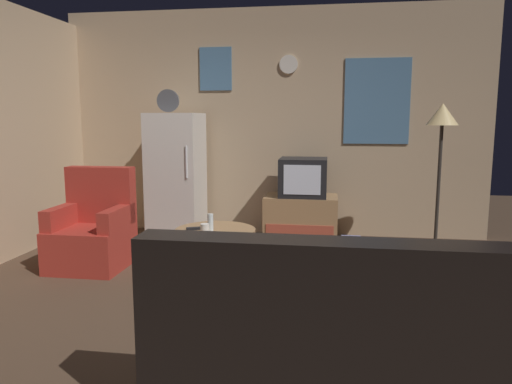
{
  "coord_description": "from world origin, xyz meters",
  "views": [
    {
      "loc": [
        0.71,
        -3.56,
        1.44
      ],
      "look_at": [
        0.04,
        0.9,
        0.75
      ],
      "focal_mm": 33.9,
      "sensor_mm": 36.0,
      "label": 1
    }
  ],
  "objects_px": {
    "wine_glass": "(210,222)",
    "couch": "(326,349)",
    "fridge": "(176,176)",
    "standing_lamp": "(442,126)",
    "coffee_table": "(216,254)",
    "armchair": "(93,232)",
    "remote_control": "(195,228)",
    "tv_stand": "(301,219)",
    "crt_tv": "(303,177)",
    "book_stack": "(351,242)",
    "mug_ceramic_white": "(205,229)"
  },
  "relations": [
    {
      "from": "standing_lamp",
      "to": "fridge",
      "type": "bearing_deg",
      "value": 172.97
    },
    {
      "from": "fridge",
      "to": "couch",
      "type": "distance_m",
      "value": 3.77
    },
    {
      "from": "tv_stand",
      "to": "standing_lamp",
      "type": "relative_size",
      "value": 0.53
    },
    {
      "from": "standing_lamp",
      "to": "remote_control",
      "type": "height_order",
      "value": "standing_lamp"
    },
    {
      "from": "fridge",
      "to": "standing_lamp",
      "type": "height_order",
      "value": "fridge"
    },
    {
      "from": "wine_glass",
      "to": "book_stack",
      "type": "height_order",
      "value": "wine_glass"
    },
    {
      "from": "tv_stand",
      "to": "wine_glass",
      "type": "height_order",
      "value": "wine_glass"
    },
    {
      "from": "armchair",
      "to": "coffee_table",
      "type": "bearing_deg",
      "value": -9.14
    },
    {
      "from": "fridge",
      "to": "wine_glass",
      "type": "distance_m",
      "value": 1.7
    },
    {
      "from": "armchair",
      "to": "book_stack",
      "type": "height_order",
      "value": "armchair"
    },
    {
      "from": "fridge",
      "to": "armchair",
      "type": "height_order",
      "value": "fridge"
    },
    {
      "from": "tv_stand",
      "to": "armchair",
      "type": "distance_m",
      "value": 2.32
    },
    {
      "from": "mug_ceramic_white",
      "to": "couch",
      "type": "distance_m",
      "value": 1.96
    },
    {
      "from": "standing_lamp",
      "to": "armchair",
      "type": "distance_m",
      "value": 3.65
    },
    {
      "from": "tv_stand",
      "to": "book_stack",
      "type": "relative_size",
      "value": 3.86
    },
    {
      "from": "armchair",
      "to": "book_stack",
      "type": "bearing_deg",
      "value": 22.8
    },
    {
      "from": "crt_tv",
      "to": "standing_lamp",
      "type": "relative_size",
      "value": 0.34
    },
    {
      "from": "tv_stand",
      "to": "coffee_table",
      "type": "xyz_separation_m",
      "value": [
        -0.68,
        -1.46,
        -0.04
      ]
    },
    {
      "from": "wine_glass",
      "to": "mug_ceramic_white",
      "type": "bearing_deg",
      "value": -96.79
    },
    {
      "from": "standing_lamp",
      "to": "wine_glass",
      "type": "height_order",
      "value": "standing_lamp"
    },
    {
      "from": "crt_tv",
      "to": "mug_ceramic_white",
      "type": "height_order",
      "value": "crt_tv"
    },
    {
      "from": "tv_stand",
      "to": "armchair",
      "type": "relative_size",
      "value": 0.88
    },
    {
      "from": "crt_tv",
      "to": "couch",
      "type": "height_order",
      "value": "crt_tv"
    },
    {
      "from": "wine_glass",
      "to": "couch",
      "type": "relative_size",
      "value": 0.09
    },
    {
      "from": "armchair",
      "to": "couch",
      "type": "height_order",
      "value": "armchair"
    },
    {
      "from": "fridge",
      "to": "book_stack",
      "type": "distance_m",
      "value": 2.19
    },
    {
      "from": "coffee_table",
      "to": "remote_control",
      "type": "distance_m",
      "value": 0.3
    },
    {
      "from": "remote_control",
      "to": "standing_lamp",
      "type": "bearing_deg",
      "value": 1.82
    },
    {
      "from": "remote_control",
      "to": "fridge",
      "type": "bearing_deg",
      "value": 89.4
    },
    {
      "from": "fridge",
      "to": "wine_glass",
      "type": "bearing_deg",
      "value": -62.16
    },
    {
      "from": "armchair",
      "to": "book_stack",
      "type": "distance_m",
      "value": 2.76
    },
    {
      "from": "crt_tv",
      "to": "armchair",
      "type": "relative_size",
      "value": 0.56
    },
    {
      "from": "fridge",
      "to": "book_stack",
      "type": "height_order",
      "value": "fridge"
    },
    {
      "from": "remote_control",
      "to": "couch",
      "type": "relative_size",
      "value": 0.09
    },
    {
      "from": "wine_glass",
      "to": "remote_control",
      "type": "relative_size",
      "value": 1.0
    },
    {
      "from": "fridge",
      "to": "coffee_table",
      "type": "xyz_separation_m",
      "value": [
        0.81,
        -1.43,
        -0.52
      ]
    },
    {
      "from": "standing_lamp",
      "to": "remote_control",
      "type": "distance_m",
      "value": 2.7
    },
    {
      "from": "wine_glass",
      "to": "couch",
      "type": "bearing_deg",
      "value": -60.16
    },
    {
      "from": "crt_tv",
      "to": "wine_glass",
      "type": "xyz_separation_m",
      "value": [
        -0.73,
        -1.51,
        -0.23
      ]
    },
    {
      "from": "remote_control",
      "to": "book_stack",
      "type": "distance_m",
      "value": 1.99
    },
    {
      "from": "wine_glass",
      "to": "couch",
      "type": "distance_m",
      "value": 2.07
    },
    {
      "from": "fridge",
      "to": "coffee_table",
      "type": "distance_m",
      "value": 1.73
    },
    {
      "from": "coffee_table",
      "to": "wine_glass",
      "type": "xyz_separation_m",
      "value": [
        -0.03,
        -0.06,
        0.3
      ]
    },
    {
      "from": "couch",
      "to": "wine_glass",
      "type": "bearing_deg",
      "value": 119.84
    },
    {
      "from": "fridge",
      "to": "tv_stand",
      "type": "relative_size",
      "value": 2.11
    },
    {
      "from": "standing_lamp",
      "to": "mug_ceramic_white",
      "type": "bearing_deg",
      "value": -149.76
    },
    {
      "from": "standing_lamp",
      "to": "coffee_table",
      "type": "xyz_separation_m",
      "value": [
        -2.12,
        -1.07,
        -1.13
      ]
    },
    {
      "from": "coffee_table",
      "to": "armchair",
      "type": "relative_size",
      "value": 0.75
    },
    {
      "from": "remote_control",
      "to": "book_stack",
      "type": "xyz_separation_m",
      "value": [
        1.43,
        1.31,
        -0.41
      ]
    },
    {
      "from": "crt_tv",
      "to": "remote_control",
      "type": "relative_size",
      "value": 3.6
    }
  ]
}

